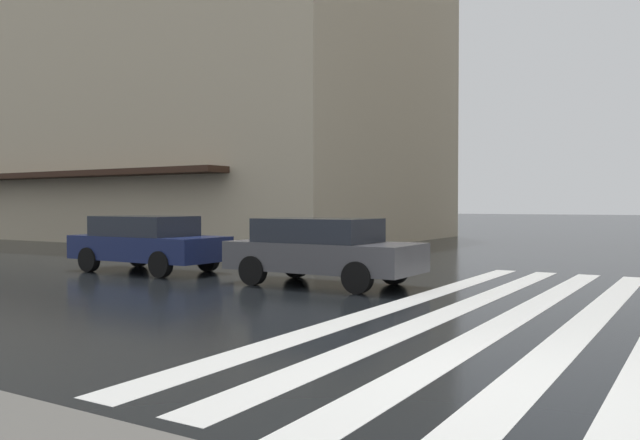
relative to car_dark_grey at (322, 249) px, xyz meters
The scene contains 5 objects.
ground_plane 7.47m from the car_dark_grey, 137.76° to the right, with size 220.00×220.00×0.00m, color black.
zebra_crossing 5.79m from the car_dark_grey, 105.14° to the right, with size 13.00×6.50×0.01m.
haussmann_block_mid 23.65m from the car_dark_grey, 49.58° to the left, with size 15.83×24.43×18.91m.
car_dark_grey is the anchor object (origin of this frame).
car_navy 5.19m from the car_dark_grey, 90.00° to the left, with size 1.85×4.10×1.41m.
Camera 1 is at (-6.17, -2.08, 1.70)m, focal length 36.21 mm.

